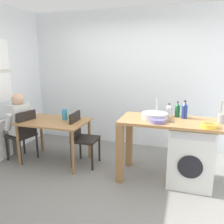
{
  "coord_description": "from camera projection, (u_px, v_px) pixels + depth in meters",
  "views": [
    {
      "loc": [
        1.05,
        -2.87,
        1.79
      ],
      "look_at": [
        -0.0,
        0.45,
        0.97
      ],
      "focal_mm": 37.52,
      "sensor_mm": 36.0,
      "label": 1
    }
  ],
  "objects": [
    {
      "name": "ground_plane",
      "position": [
        103.0,
        184.0,
        3.38
      ],
      "size": [
        5.46,
        5.46,
        0.0
      ],
      "primitive_type": "plane",
      "color": "slate"
    },
    {
      "name": "wall_back",
      "position": [
        132.0,
        80.0,
        4.7
      ],
      "size": [
        4.6,
        0.1,
        2.7
      ],
      "primitive_type": "cube",
      "color": "silver",
      "rests_on": "ground_plane"
    },
    {
      "name": "radiator",
      "position": [
        2.0,
        140.0,
        4.18
      ],
      "size": [
        0.1,
        0.8,
        0.7
      ],
      "primitive_type": "cube",
      "color": "white",
      "rests_on": "ground_plane"
    },
    {
      "name": "dining_table",
      "position": [
        54.0,
        126.0,
        3.98
      ],
      "size": [
        1.1,
        0.76,
        0.74
      ],
      "color": "#9E7042",
      "rests_on": "ground_plane"
    },
    {
      "name": "chair_person_seat",
      "position": [
        24.0,
        133.0,
        4.07
      ],
      "size": [
        0.48,
        0.48,
        0.9
      ],
      "rotation": [
        0.0,
        0.0,
        1.33
      ],
      "color": "black",
      "rests_on": "ground_plane"
    },
    {
      "name": "chair_opposite",
      "position": [
        81.0,
        136.0,
        3.92
      ],
      "size": [
        0.41,
        0.41,
        0.9
      ],
      "rotation": [
        0.0,
        0.0,
        -1.54
      ],
      "color": "black",
      "rests_on": "ground_plane"
    },
    {
      "name": "seated_person",
      "position": [
        17.0,
        122.0,
        4.11
      ],
      "size": [
        0.54,
        0.54,
        1.2
      ],
      "rotation": [
        0.0,
        0.0,
        1.33
      ],
      "color": "#595651",
      "rests_on": "ground_plane"
    },
    {
      "name": "kitchen_counter",
      "position": [
        158.0,
        130.0,
        3.4
      ],
      "size": [
        1.5,
        0.68,
        0.92
      ],
      "color": "#9E7042",
      "rests_on": "ground_plane"
    },
    {
      "name": "washing_machine",
      "position": [
        190.0,
        155.0,
        3.34
      ],
      "size": [
        0.6,
        0.61,
        0.86
      ],
      "color": "silver",
      "rests_on": "ground_plane"
    },
    {
      "name": "sink_basin",
      "position": [
        155.0,
        116.0,
        3.37
      ],
      "size": [
        0.38,
        0.38,
        0.09
      ],
      "primitive_type": "cylinder",
      "color": "#9EA0A5",
      "rests_on": "kitchen_counter"
    },
    {
      "name": "tap",
      "position": [
        157.0,
        107.0,
        3.52
      ],
      "size": [
        0.02,
        0.02,
        0.28
      ],
      "primitive_type": "cylinder",
      "color": "#B2B2B7",
      "rests_on": "kitchen_counter"
    },
    {
      "name": "bottle_tall_green",
      "position": [
        169.0,
        111.0,
        3.51
      ],
      "size": [
        0.08,
        0.08,
        0.2
      ],
      "color": "silver",
      "rests_on": "kitchen_counter"
    },
    {
      "name": "bottle_squat_brown",
      "position": [
        177.0,
        110.0,
        3.48
      ],
      "size": [
        0.07,
        0.07,
        0.23
      ],
      "color": "#19592D",
      "rests_on": "kitchen_counter"
    },
    {
      "name": "bottle_clear_small",
      "position": [
        185.0,
        110.0,
        3.38
      ],
      "size": [
        0.08,
        0.08,
        0.26
      ],
      "color": "navy",
      "rests_on": "kitchen_counter"
    },
    {
      "name": "mixing_bowl",
      "position": [
        158.0,
        121.0,
        3.17
      ],
      "size": [
        0.2,
        0.2,
        0.06
      ],
      "color": "slate",
      "rests_on": "kitchen_counter"
    },
    {
      "name": "utensil_crock",
      "position": [
        222.0,
        118.0,
        3.15
      ],
      "size": [
        0.11,
        0.11,
        0.3
      ],
      "color": "gray",
      "rests_on": "kitchen_counter"
    },
    {
      "name": "colander",
      "position": [
        209.0,
        125.0,
        2.96
      ],
      "size": [
        0.2,
        0.2,
        0.06
      ],
      "color": "gold",
      "rests_on": "kitchen_counter"
    },
    {
      "name": "vase",
      "position": [
        65.0,
        115.0,
        3.99
      ],
      "size": [
        0.09,
        0.09,
        0.19
      ],
      "primitive_type": "cylinder",
      "color": "teal",
      "rests_on": "dining_table"
    },
    {
      "name": "scissors",
      "position": [
        169.0,
        122.0,
        3.22
      ],
      "size": [
        0.15,
        0.06,
        0.01
      ],
      "color": "#B2B2B7",
      "rests_on": "kitchen_counter"
    }
  ]
}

